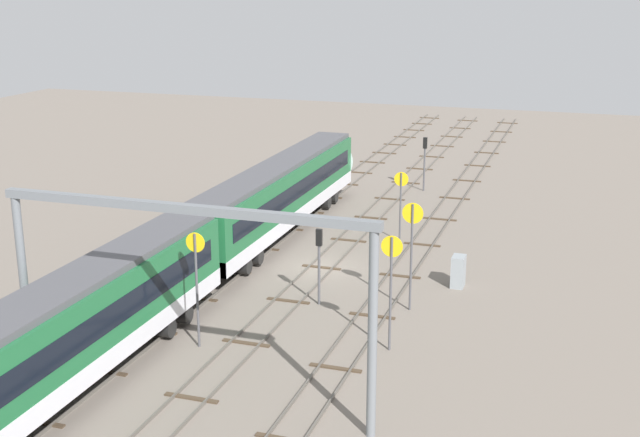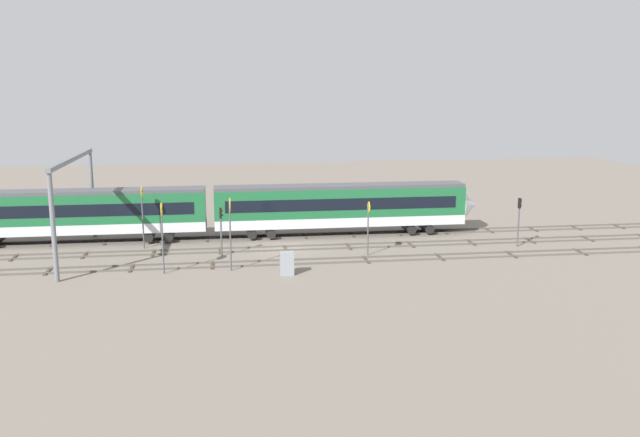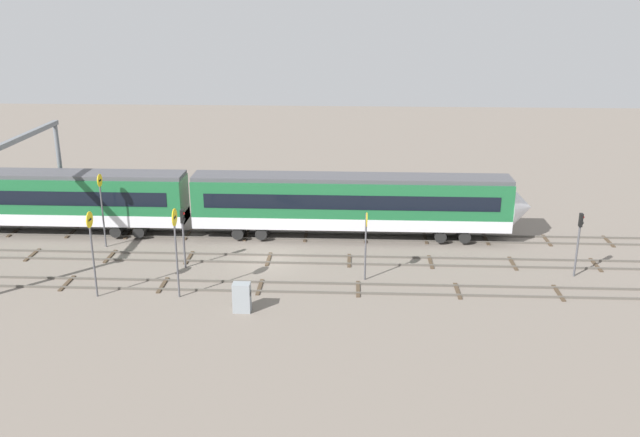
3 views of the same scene
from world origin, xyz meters
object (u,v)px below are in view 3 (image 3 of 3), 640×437
object	(u,v)px
speed_sign_distant_end	(92,241)
overhead_gantry	(13,173)
relay_cabinet	(242,297)
speed_sign_near_foreground	(176,239)
speed_sign_far_trackside	(366,236)
signal_light_trackside_departure	(579,235)
signal_light_trackside_approach	(183,230)
speed_sign_mid_trackside	(102,200)
train	(40,201)

from	to	relation	value
speed_sign_distant_end	overhead_gantry	bearing A→B (deg)	140.02
overhead_gantry	relay_cabinet	distance (m)	19.62
speed_sign_near_foreground	speed_sign_far_trackside	bearing A→B (deg)	15.60
signal_light_trackside_departure	speed_sign_far_trackside	bearing A→B (deg)	-174.91
speed_sign_near_foreground	speed_sign_distant_end	bearing A→B (deg)	-178.17
signal_light_trackside_approach	signal_light_trackside_departure	distance (m)	26.41
speed_sign_mid_trackside	speed_sign_far_trackside	distance (m)	19.95
train	speed_sign_distant_end	bearing A→B (deg)	-53.67
relay_cabinet	speed_sign_distant_end	bearing A→B (deg)	170.00
signal_light_trackside_approach	relay_cabinet	xyz separation A→B (m)	(4.98, -6.58, -1.85)
signal_light_trackside_approach	relay_cabinet	world-z (taller)	signal_light_trackside_approach
train	signal_light_trackside_approach	distance (m)	14.41
speed_sign_near_foreground	speed_sign_mid_trackside	size ratio (longest dim) A/B	1.03
speed_sign_distant_end	signal_light_trackside_departure	size ratio (longest dim) A/B	1.26
speed_sign_near_foreground	signal_light_trackside_approach	bearing A→B (deg)	98.94
signal_light_trackside_approach	signal_light_trackside_departure	world-z (taller)	signal_light_trackside_departure
signal_light_trackside_approach	signal_light_trackside_departure	size ratio (longest dim) A/B	0.94
speed_sign_mid_trackside	overhead_gantry	bearing A→B (deg)	-157.38
speed_sign_mid_trackside	signal_light_trackside_approach	world-z (taller)	speed_sign_mid_trackside
speed_sign_mid_trackside	signal_light_trackside_approach	distance (m)	7.84
speed_sign_far_trackside	signal_light_trackside_approach	size ratio (longest dim) A/B	1.12
overhead_gantry	speed_sign_distant_end	world-z (taller)	overhead_gantry
speed_sign_distant_end	relay_cabinet	bearing A→B (deg)	-10.00
speed_sign_mid_trackside	speed_sign_distant_end	xyz separation A→B (m)	(2.46, -8.60, 0.04)
signal_light_trackside_approach	speed_sign_near_foreground	bearing A→B (deg)	-81.06
speed_sign_mid_trackside	relay_cabinet	bearing A→B (deg)	-40.89
signal_light_trackside_approach	speed_sign_distant_end	bearing A→B (deg)	-131.84
speed_sign_far_trackside	speed_sign_distant_end	bearing A→B (deg)	-168.52
speed_sign_mid_trackside	speed_sign_distant_end	size ratio (longest dim) A/B	1.01
overhead_gantry	speed_sign_mid_trackside	distance (m)	6.22
speed_sign_far_trackside	signal_light_trackside_approach	xyz separation A→B (m)	(-12.38, 1.52, -0.32)
overhead_gantry	speed_sign_far_trackside	world-z (taller)	overhead_gantry
train	relay_cabinet	distance (m)	22.20
train	speed_sign_near_foreground	world-z (taller)	speed_sign_near_foreground
overhead_gantry	signal_light_trackside_departure	xyz separation A→B (m)	(38.49, -1.77, -3.32)
speed_sign_mid_trackside	signal_light_trackside_departure	xyz separation A→B (m)	(33.27, -3.94, -0.72)
speed_sign_far_trackside	signal_light_trackside_departure	world-z (taller)	speed_sign_far_trackside
speed_sign_far_trackside	speed_sign_distant_end	world-z (taller)	speed_sign_distant_end
speed_sign_near_foreground	signal_light_trackside_departure	size ratio (longest dim) A/B	1.31
speed_sign_near_foreground	speed_sign_distant_end	distance (m)	5.17
speed_sign_distant_end	relay_cabinet	distance (m)	9.93
overhead_gantry	speed_sign_distant_end	xyz separation A→B (m)	(7.67, -6.43, -2.56)
overhead_gantry	speed_sign_distant_end	bearing A→B (deg)	-39.98
overhead_gantry	speed_sign_near_foreground	bearing A→B (deg)	-26.03
speed_sign_far_trackside	signal_light_trackside_approach	bearing A→B (deg)	173.02
relay_cabinet	speed_sign_far_trackside	bearing A→B (deg)	34.39
overhead_gantry	speed_sign_far_trackside	size ratio (longest dim) A/B	3.38
speed_sign_near_foreground	speed_sign_far_trackside	distance (m)	12.10
speed_sign_near_foreground	relay_cabinet	distance (m)	5.48
signal_light_trackside_approach	relay_cabinet	bearing A→B (deg)	-52.90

